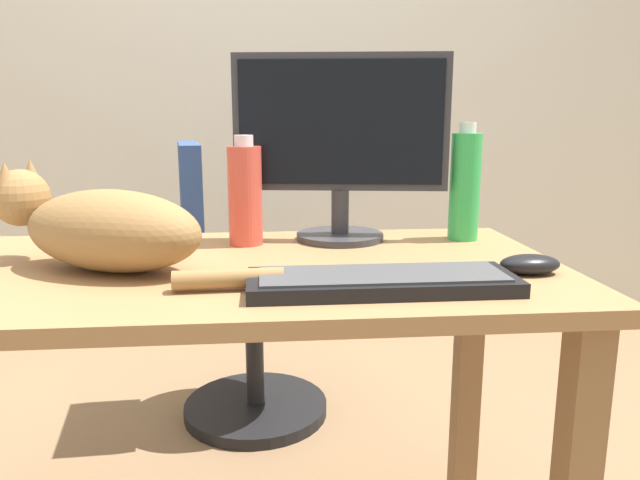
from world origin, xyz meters
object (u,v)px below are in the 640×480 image
monitor (341,140)px  office_chair (238,304)px  cat (102,227)px  keyboard (382,281)px  computer_mouse (530,264)px  water_bottle (465,185)px  spray_bottle (245,194)px

monitor → office_chair: bearing=116.1°
office_chair → monitor: bearing=-63.9°
cat → monitor: bearing=26.0°
monitor → keyboard: (0.02, -0.40, -0.21)m
office_chair → cat: (-0.20, -0.77, 0.40)m
computer_mouse → water_bottle: bearing=93.7°
cat → keyboard: bearing=-19.7°
keyboard → cat: size_ratio=0.79×
monitor → keyboard: 0.46m
computer_mouse → spray_bottle: spray_bottle is taller
spray_bottle → computer_mouse: bearing=-30.4°
computer_mouse → monitor: bearing=132.4°
cat → office_chair: bearing=75.3°
office_chair → spray_bottle: (0.05, -0.57, 0.43)m
monitor → spray_bottle: bearing=-172.1°
keyboard → cat: bearing=160.3°
cat → spray_bottle: spray_bottle is taller
monitor → spray_bottle: (-0.21, -0.03, -0.11)m
monitor → spray_bottle: 0.24m
spray_bottle → cat: bearing=-142.0°
office_chair → water_bottle: size_ratio=3.44×
office_chair → water_bottle: water_bottle is taller
water_bottle → spray_bottle: size_ratio=1.11×
keyboard → cat: (-0.49, 0.17, 0.07)m
monitor → keyboard: bearing=-87.3°
cat → computer_mouse: bearing=-7.6°
keyboard → cat: cat is taller
water_bottle → spray_bottle: water_bottle is taller
keyboard → spray_bottle: (-0.23, 0.37, 0.10)m
keyboard → monitor: bearing=92.7°
keyboard → water_bottle: bearing=55.4°
monitor → water_bottle: bearing=-4.2°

